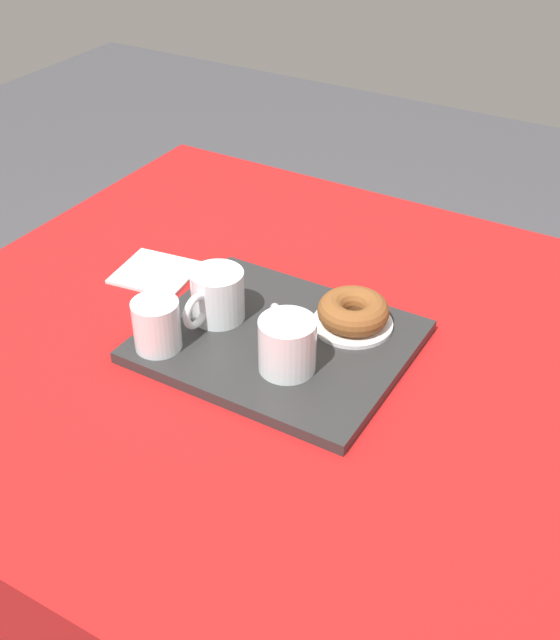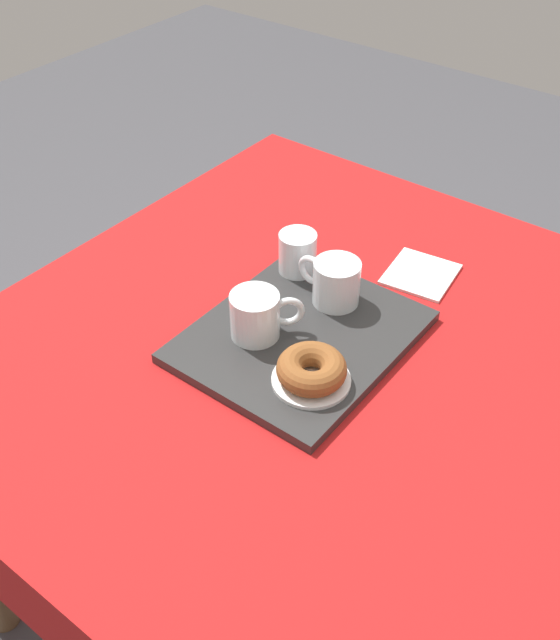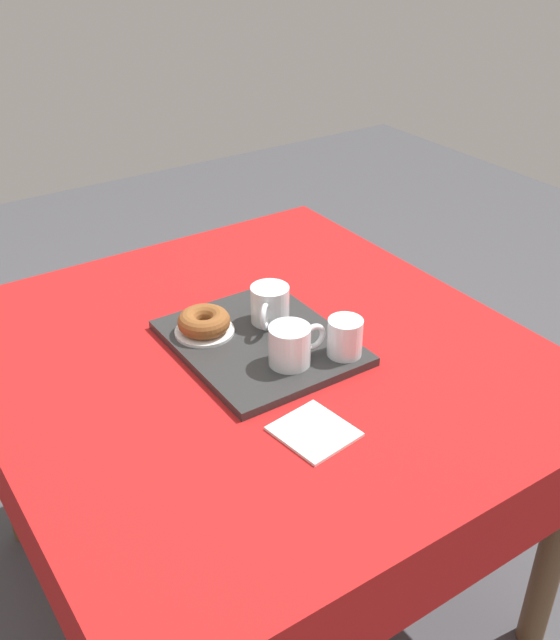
{
  "view_description": "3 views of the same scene",
  "coord_description": "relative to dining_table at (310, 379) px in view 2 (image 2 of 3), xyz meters",
  "views": [
    {
      "loc": [
        -0.51,
        0.87,
        1.48
      ],
      "look_at": [
        -0.01,
        0.01,
        0.77
      ],
      "focal_mm": 44.63,
      "sensor_mm": 36.0,
      "label": 1
    },
    {
      "loc": [
        -0.8,
        -0.55,
        1.59
      ],
      "look_at": [
        -0.01,
        0.06,
        0.75
      ],
      "focal_mm": 42.05,
      "sensor_mm": 36.0,
      "label": 2
    },
    {
      "loc": [
        1.11,
        -0.68,
        1.58
      ],
      "look_at": [
        -0.0,
        0.06,
        0.78
      ],
      "focal_mm": 41.46,
      "sensor_mm": 36.0,
      "label": 3
    }
  ],
  "objects": [
    {
      "name": "tea_mug_left",
      "position": [
        -0.06,
        0.08,
        0.15
      ],
      "size": [
        0.11,
        0.11,
        0.08
      ],
      "color": "white",
      "rests_on": "serving_tray"
    },
    {
      "name": "paper_napkin",
      "position": [
        0.29,
        -0.05,
        0.09
      ],
      "size": [
        0.15,
        0.14,
        0.01
      ],
      "primitive_type": "cube",
      "rotation": [
        0.0,
        0.0,
        0.13
      ],
      "color": "white",
      "rests_on": "dining_table"
    },
    {
      "name": "dining_table",
      "position": [
        0.0,
        0.0,
        0.0
      ],
      "size": [
        1.19,
        1.1,
        0.72
      ],
      "color": "red",
      "rests_on": "ground"
    },
    {
      "name": "sugar_donut_left",
      "position": [
        -0.09,
        -0.07,
        0.14
      ],
      "size": [
        0.11,
        0.11,
        0.04
      ],
      "primitive_type": "torus",
      "color": "brown",
      "rests_on": "donut_plate_left"
    },
    {
      "name": "serving_tray",
      "position": [
        -0.01,
        0.02,
        0.1
      ],
      "size": [
        0.39,
        0.33,
        0.02
      ],
      "primitive_type": "cube",
      "color": "#2D2D2D",
      "rests_on": "dining_table"
    },
    {
      "name": "ground_plane",
      "position": [
        0.0,
        0.0,
        -0.63
      ],
      "size": [
        6.0,
        6.0,
        0.0
      ],
      "primitive_type": "plane",
      "color": "#47474C"
    },
    {
      "name": "water_glass_near",
      "position": [
        0.14,
        0.13,
        0.15
      ],
      "size": [
        0.07,
        0.07,
        0.08
      ],
      "color": "white",
      "rests_on": "serving_tray"
    },
    {
      "name": "tea_mug_right",
      "position": [
        0.1,
        0.02,
        0.15
      ],
      "size": [
        0.08,
        0.13,
        0.08
      ],
      "color": "white",
      "rests_on": "serving_tray"
    },
    {
      "name": "donut_plate_left",
      "position": [
        -0.09,
        -0.07,
        0.11
      ],
      "size": [
        0.13,
        0.13,
        0.01
      ],
      "primitive_type": "cylinder",
      "color": "white",
      "rests_on": "serving_tray"
    }
  ]
}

